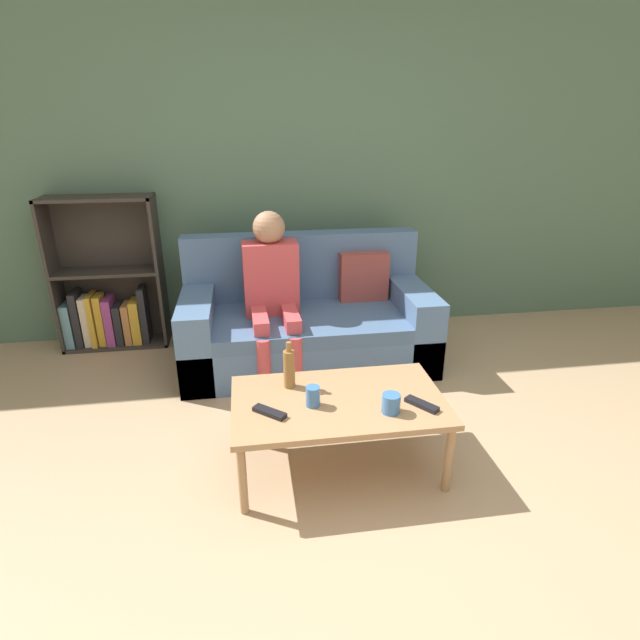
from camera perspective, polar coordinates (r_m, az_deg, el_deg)
The scene contains 11 objects.
ground_plane at distance 2.34m, azimuth 6.87°, elevation -23.63°, with size 22.00×22.00×0.00m, color tan.
wall_back at distance 4.01m, azimuth -1.61°, elevation 16.93°, with size 12.00×0.06×2.60m.
couch at distance 3.62m, azimuth -1.43°, elevation -0.29°, with size 1.74×0.87×0.88m.
bookshelf at distance 4.15m, azimuth -22.98°, elevation 2.93°, with size 0.78×0.28×1.15m.
coffee_table at distance 2.49m, azimuth 2.10°, elevation -9.71°, with size 1.04×0.62×0.39m.
person_adult at distance 3.40m, azimuth -5.53°, elevation 4.28°, with size 0.38×0.62×1.10m.
cup_near at distance 2.40m, azimuth -0.82°, elevation -8.71°, with size 0.07×0.07×0.10m.
cup_far at distance 2.37m, azimuth 8.12°, elevation -9.41°, with size 0.09×0.09×0.09m.
tv_remote_0 at distance 2.36m, azimuth -5.79°, elevation -10.44°, with size 0.16×0.15×0.02m.
tv_remote_1 at distance 2.46m, azimuth 11.54°, elevation -9.42°, with size 0.14×0.16×0.02m.
bottle at distance 2.53m, azimuth -3.54°, elevation -5.51°, with size 0.06×0.06×0.25m.
Camera 1 is at (-0.50, -1.56, 1.67)m, focal length 28.00 mm.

